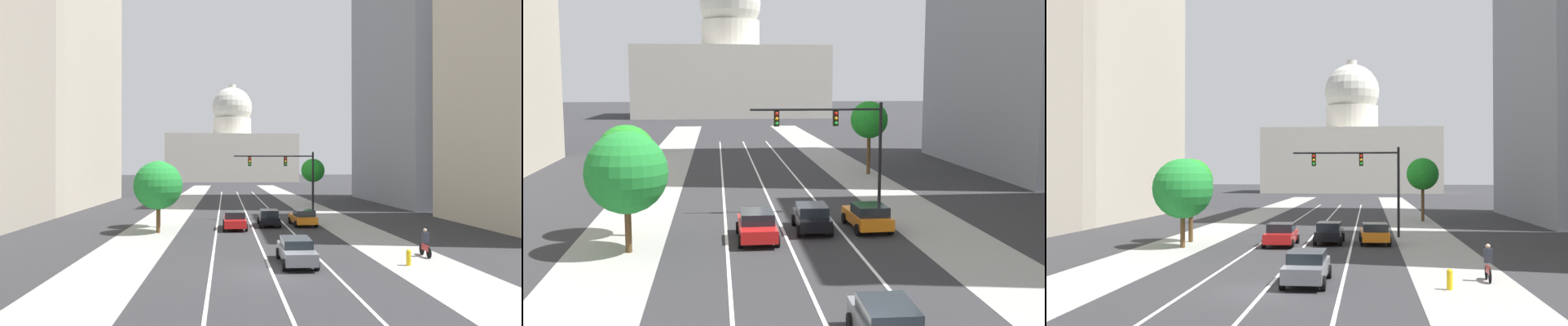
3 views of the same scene
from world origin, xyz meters
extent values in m
plane|color=#2B2B2D|center=(0.00, 40.00, 0.00)|extent=(400.00, 400.00, 0.00)
cube|color=gray|center=(-8.67, 35.00, 0.01)|extent=(4.67, 130.00, 0.01)
cube|color=gray|center=(8.67, 35.00, 0.01)|extent=(4.67, 130.00, 0.01)
cube|color=white|center=(-3.17, 25.00, 0.01)|extent=(0.16, 90.00, 0.01)
cube|color=white|center=(0.00, 25.00, 0.01)|extent=(0.16, 90.00, 0.01)
cube|color=white|center=(3.17, 25.00, 0.01)|extent=(0.16, 90.00, 0.01)
cube|color=beige|center=(0.00, 134.74, 8.09)|extent=(44.12, 26.07, 16.18)
cylinder|color=beige|center=(0.00, 134.74, 19.30)|extent=(13.53, 13.53, 6.23)
sphere|color=beige|center=(0.00, 134.74, 26.33)|extent=(14.25, 14.25, 14.25)
cylinder|color=beige|center=(0.00, 134.74, 32.75)|extent=(2.57, 2.57, 3.56)
cube|color=orange|center=(4.75, 17.73, 0.63)|extent=(2.05, 4.42, 0.62)
cube|color=black|center=(4.78, 17.14, 1.22)|extent=(1.80, 2.16, 0.54)
cylinder|color=black|center=(3.76, 19.16, 0.32)|extent=(0.25, 0.65, 0.64)
cylinder|color=black|center=(5.61, 19.24, 0.32)|extent=(0.25, 0.65, 0.64)
cylinder|color=black|center=(3.89, 16.21, 0.32)|extent=(0.25, 0.65, 0.64)
cylinder|color=black|center=(5.75, 16.29, 0.32)|extent=(0.25, 0.65, 0.64)
cube|color=red|center=(-1.58, 15.88, 0.64)|extent=(1.88, 4.52, 0.65)
cube|color=black|center=(-1.58, 15.80, 1.26)|extent=(1.72, 2.20, 0.58)
cylinder|color=black|center=(-2.52, 17.42, 0.32)|extent=(0.22, 0.64, 0.64)
cylinder|color=black|center=(-0.66, 17.42, 0.32)|extent=(0.22, 0.64, 0.64)
cylinder|color=black|center=(-2.51, 14.34, 0.32)|extent=(0.22, 0.64, 0.64)
cylinder|color=black|center=(-0.65, 14.35, 0.32)|extent=(0.22, 0.64, 0.64)
cube|color=slate|center=(1.58, 1.83, 0.65)|extent=(1.81, 4.56, 0.66)
cube|color=black|center=(1.59, 1.94, 1.22)|extent=(1.64, 2.35, 0.48)
cylinder|color=black|center=(0.74, 3.38, 0.32)|extent=(0.23, 0.64, 0.64)
cylinder|color=black|center=(2.48, 3.35, 0.32)|extent=(0.23, 0.64, 0.64)
cylinder|color=black|center=(0.69, 0.30, 0.32)|extent=(0.23, 0.64, 0.64)
cylinder|color=black|center=(2.43, 0.27, 0.32)|extent=(0.23, 0.64, 0.64)
cube|color=black|center=(1.58, 17.60, 0.63)|extent=(1.83, 4.11, 0.63)
cube|color=black|center=(1.58, 17.42, 1.23)|extent=(1.65, 2.24, 0.57)
cylinder|color=black|center=(0.74, 19.00, 0.32)|extent=(0.23, 0.64, 0.64)
cylinder|color=black|center=(2.49, 18.96, 0.32)|extent=(0.23, 0.64, 0.64)
cylinder|color=black|center=(0.68, 16.24, 0.32)|extent=(0.23, 0.64, 0.64)
cylinder|color=black|center=(2.42, 16.20, 0.32)|extent=(0.23, 0.64, 0.64)
cylinder|color=black|center=(6.64, 22.22, 3.49)|extent=(0.20, 0.20, 6.98)
cylinder|color=black|center=(2.54, 22.22, 6.54)|extent=(8.21, 0.14, 0.14)
cube|color=black|center=(3.77, 22.22, 5.99)|extent=(0.32, 0.28, 0.96)
sphere|color=red|center=(3.77, 22.07, 6.29)|extent=(0.20, 0.20, 0.20)
sphere|color=orange|center=(3.77, 22.07, 5.99)|extent=(0.20, 0.20, 0.20)
sphere|color=green|center=(3.77, 22.07, 5.69)|extent=(0.20, 0.20, 0.20)
cube|color=black|center=(0.07, 22.22, 5.99)|extent=(0.32, 0.28, 0.96)
sphere|color=red|center=(0.07, 22.07, 6.29)|extent=(0.20, 0.20, 0.20)
sphere|color=orange|center=(0.07, 22.07, 5.99)|extent=(0.20, 0.20, 0.20)
sphere|color=green|center=(0.07, 22.07, 5.69)|extent=(0.20, 0.20, 0.20)
cylinder|color=yellow|center=(7.76, 0.99, 0.35)|extent=(0.26, 0.26, 0.70)
sphere|color=yellow|center=(7.76, 0.99, 0.78)|extent=(0.26, 0.26, 0.26)
cylinder|color=yellow|center=(7.76, 0.83, 0.39)|extent=(0.10, 0.12, 0.10)
cylinder|color=black|center=(9.77, 2.73, 0.33)|extent=(0.07, 0.66, 0.66)
cylinder|color=black|center=(9.80, 3.77, 0.33)|extent=(0.07, 0.66, 0.66)
cube|color=#A51919|center=(9.78, 3.25, 0.55)|extent=(0.09, 1.00, 0.36)
cube|color=#262833|center=(9.78, 3.20, 1.18)|extent=(0.37, 0.29, 0.64)
sphere|color=tan|center=(9.78, 3.27, 1.61)|extent=(0.22, 0.22, 0.22)
cylinder|color=#51381E|center=(-7.95, 14.11, 1.27)|extent=(0.32, 0.32, 2.54)
sphere|color=#1F7D2F|center=(-7.95, 14.11, 3.94)|extent=(4.00, 4.00, 4.00)
cylinder|color=#51381E|center=(9.88, 38.33, 1.86)|extent=(0.32, 0.32, 3.73)
sphere|color=#1D7F23|center=(9.88, 38.33, 4.88)|extent=(3.30, 3.30, 3.30)
cylinder|color=#51381E|center=(-8.41, 17.52, 1.65)|extent=(0.32, 0.32, 3.30)
sphere|color=#228323|center=(-8.41, 17.52, 4.41)|extent=(3.18, 3.18, 3.18)
camera|label=1|loc=(-2.41, -22.74, 5.58)|focal=30.30mm
camera|label=2|loc=(-3.62, -16.31, 8.29)|focal=43.30mm
camera|label=3|loc=(4.35, -25.46, 4.96)|focal=42.13mm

